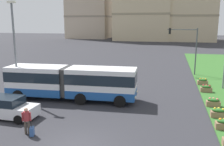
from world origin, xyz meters
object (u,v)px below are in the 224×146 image
object	(u,v)px
articulated_bus	(71,82)
rolling_suitcase	(32,131)
flower_planter_1	(224,124)
car_white_van	(7,108)
flower_planter_3	(213,102)
flower_planter_5	(203,82)
traffic_light_far_right	(187,43)
streetlight_left	(15,46)
flower_planter_2	(219,113)
flower_planter_4	(206,88)
pedestrian_crossing	(27,119)

from	to	relation	value
articulated_bus	rolling_suitcase	size ratio (longest dim) A/B	12.33
articulated_bus	flower_planter_1	distance (m)	12.90
car_white_van	rolling_suitcase	distance (m)	4.20
rolling_suitcase	flower_planter_3	bearing A→B (deg)	35.14
flower_planter_1	flower_planter_5	xyz separation A→B (m)	(0.00, 12.08, 0.00)
flower_planter_3	traffic_light_far_right	xyz separation A→B (m)	(-1.62, 12.96, 3.81)
car_white_van	streetlight_left	bearing A→B (deg)	114.45
articulated_bus	car_white_van	xyz separation A→B (m)	(-2.95, -5.12, -0.90)
rolling_suitcase	flower_planter_2	bearing A→B (deg)	26.18
car_white_van	streetlight_left	distance (m)	6.24
flower_planter_4	flower_planter_1	bearing A→B (deg)	-90.00
articulated_bus	streetlight_left	distance (m)	5.90
articulated_bus	traffic_light_far_right	distance (m)	17.57
rolling_suitcase	flower_planter_5	xyz separation A→B (m)	(11.78, 15.75, 0.11)
articulated_bus	streetlight_left	bearing A→B (deg)	-170.65
flower_planter_1	flower_planter_3	bearing A→B (deg)	90.00
car_white_van	traffic_light_far_right	world-z (taller)	traffic_light_far_right
pedestrian_crossing	car_white_van	bearing A→B (deg)	143.82
articulated_bus	car_white_van	size ratio (longest dim) A/B	2.69
articulated_bus	flower_planter_2	bearing A→B (deg)	-7.95
car_white_van	flower_planter_1	world-z (taller)	car_white_van
traffic_light_far_right	flower_planter_4	bearing A→B (deg)	-79.23
car_white_van	pedestrian_crossing	world-z (taller)	pedestrian_crossing
flower_planter_4	flower_planter_3	bearing A→B (deg)	-90.00
flower_planter_1	streetlight_left	xyz separation A→B (m)	(-17.17, 3.02, 4.39)
car_white_van	flower_planter_2	bearing A→B (deg)	12.63
articulated_bus	pedestrian_crossing	xyz separation A→B (m)	(0.03, -7.30, -0.65)
car_white_van	flower_planter_2	xyz separation A→B (m)	(15.21, 3.41, -0.33)
flower_planter_5	pedestrian_crossing	bearing A→B (deg)	-128.17
car_white_van	flower_planter_5	bearing A→B (deg)	41.32
flower_planter_2	traffic_light_far_right	bearing A→B (deg)	95.99
articulated_bus	flower_planter_1	size ratio (longest dim) A/B	10.88
traffic_light_far_right	flower_planter_2	bearing A→B (deg)	-84.01
flower_planter_2	streetlight_left	world-z (taller)	streetlight_left
rolling_suitcase	flower_planter_4	size ratio (longest dim) A/B	0.88
articulated_bus	rolling_suitcase	distance (m)	7.64
flower_planter_5	streetlight_left	xyz separation A→B (m)	(-17.17, -9.06, 4.39)
flower_planter_3	flower_planter_1	bearing A→B (deg)	-90.00
pedestrian_crossing	flower_planter_5	size ratio (longest dim) A/B	1.58
flower_planter_3	flower_planter_4	bearing A→B (deg)	90.00
car_white_van	traffic_light_far_right	bearing A→B (deg)	54.23
flower_planter_5	traffic_light_far_right	xyz separation A→B (m)	(-1.62, 5.49, 3.81)
articulated_bus	rolling_suitcase	bearing A→B (deg)	-86.31
flower_planter_3	flower_planter_4	xyz separation A→B (m)	(0.00, 4.44, 0.00)
rolling_suitcase	flower_planter_2	distance (m)	13.12
flower_planter_3	pedestrian_crossing	bearing A→B (deg)	-146.51
car_white_van	flower_planter_3	bearing A→B (deg)	21.22
car_white_van	flower_planter_1	bearing A→B (deg)	4.87
articulated_bus	pedestrian_crossing	world-z (taller)	articulated_bus
rolling_suitcase	car_white_van	bearing A→B (deg)	145.25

